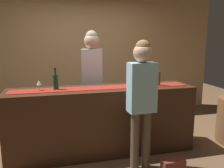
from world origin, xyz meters
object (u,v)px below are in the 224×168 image
Objects in this scene: wine_bottle_amber at (158,78)px; customer_sipping at (142,92)px; handbag at (173,168)px; bartender at (92,72)px; wine_glass_near_customer at (39,83)px; wine_glass_mid_counter at (149,79)px; wine_bottle_green at (56,82)px.

wine_bottle_amber is 0.18× the size of customer_sipping.
wine_bottle_amber is at bearing 80.39° from handbag.
wine_glass_near_customer is at bearing 44.89° from bartender.
wine_bottle_amber is at bearing -2.09° from wine_glass_near_customer.
wine_glass_mid_counter is 0.61m from customer_sipping.
wine_glass_mid_counter is at bearing -170.20° from wine_bottle_amber.
wine_bottle_green is at bearing 53.28° from bartender.
wine_bottle_green is 1.50m from wine_bottle_amber.
customer_sipping is at bearing -30.79° from wine_bottle_green.
wine_bottle_amber is 0.17× the size of bartender.
bartender is at bearing 139.24° from wine_glass_mid_counter.
customer_sipping is (0.43, -1.16, -0.11)m from bartender.
wine_bottle_green reaches higher than handbag.
wine_bottle_green is at bearing 175.90° from wine_glass_mid_counter.
wine_bottle_amber is 1.09m from bartender.
customer_sipping reaches higher than wine_glass_near_customer.
bartender reaches higher than wine_bottle_amber.
wine_bottle_green is at bearing 1.70° from wine_glass_near_customer.
wine_glass_near_customer is 0.08× the size of bartender.
wine_glass_mid_counter is (1.57, -0.09, 0.00)m from wine_glass_near_customer.
wine_glass_near_customer is at bearing -178.30° from wine_bottle_green.
wine_bottle_amber is 1.72m from wine_glass_near_customer.
wine_bottle_amber is 0.72m from customer_sipping.
bartender is at bearing 118.12° from handbag.
customer_sipping reaches higher than wine_bottle_green.
customer_sipping is (-0.47, -0.55, -0.07)m from wine_bottle_amber.
bartender reaches higher than wine_glass_mid_counter.
handbag is (0.02, -0.79, -0.98)m from wine_glass_mid_counter.
customer_sipping is 1.01m from handbag.
wine_bottle_amber is at bearing 156.55° from bartender.
wine_bottle_amber is (1.50, -0.07, 0.00)m from wine_bottle_green.
wine_glass_mid_counter is at bearing -4.10° from wine_bottle_green.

